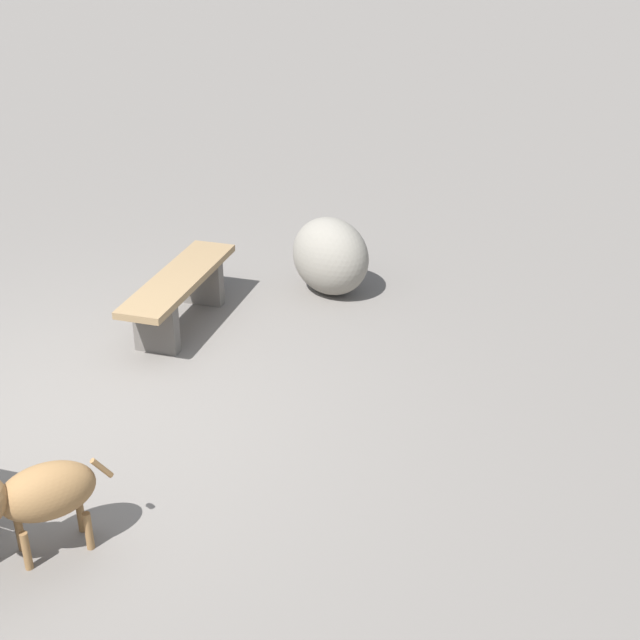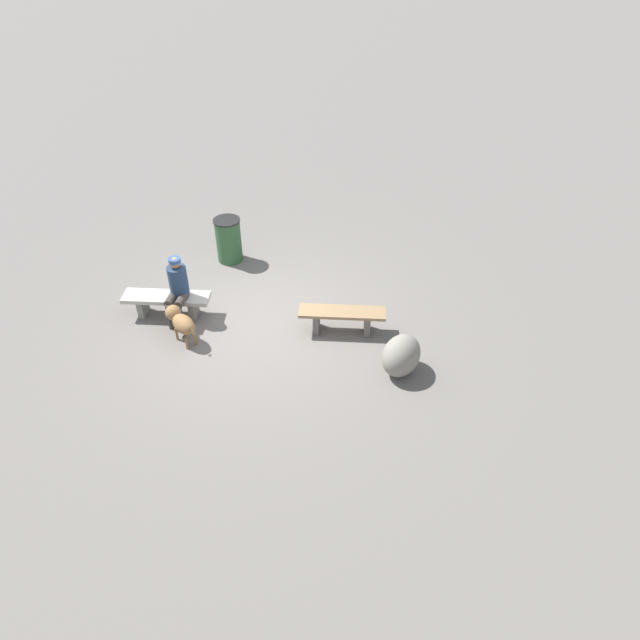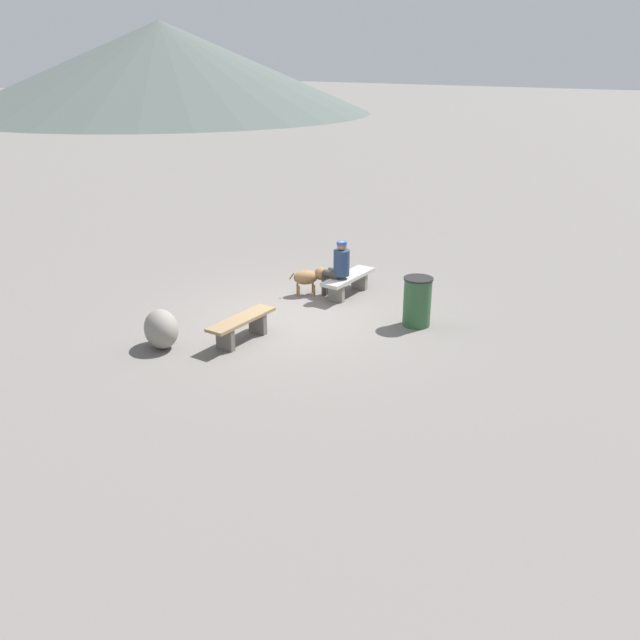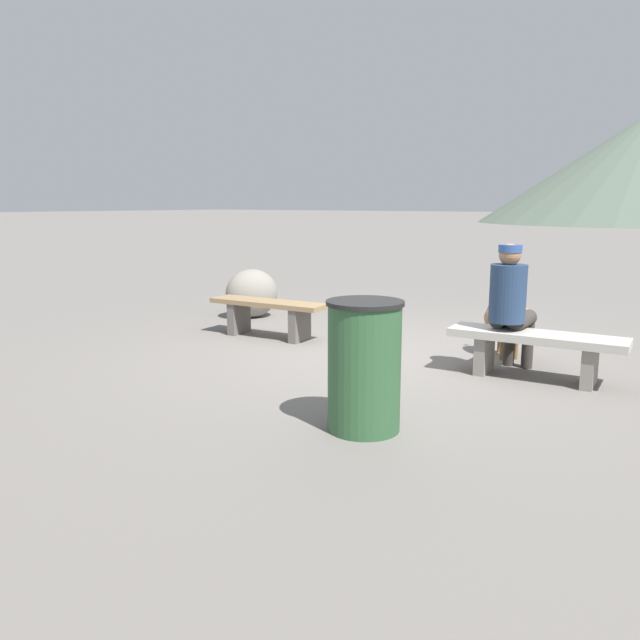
{
  "view_description": "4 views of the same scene",
  "coord_description": "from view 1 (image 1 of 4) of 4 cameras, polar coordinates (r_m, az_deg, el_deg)",
  "views": [
    {
      "loc": [
        4.0,
        3.4,
        3.29
      ],
      "look_at": [
        -1.36,
        1.29,
        0.38
      ],
      "focal_mm": 49.31,
      "sensor_mm": 36.0,
      "label": 1
    },
    {
      "loc": [
        -2.34,
        7.79,
        6.37
      ],
      "look_at": [
        -1.21,
        0.26,
        0.41
      ],
      "focal_mm": 31.95,
      "sensor_mm": 36.0,
      "label": 2
    },
    {
      "loc": [
        -9.25,
        -7.9,
        4.71
      ],
      "look_at": [
        -0.63,
        -1.04,
        0.37
      ],
      "focal_mm": 37.49,
      "sensor_mm": 36.0,
      "label": 3
    },
    {
      "loc": [
        3.28,
        -5.73,
        1.6
      ],
      "look_at": [
        0.04,
        -1.18,
        0.56
      ],
      "focal_mm": 35.42,
      "sensor_mm": 36.0,
      "label": 4
    }
  ],
  "objects": [
    {
      "name": "dog",
      "position": [
        4.93,
        -18.36,
        -10.72
      ],
      "size": [
        0.68,
        0.63,
        0.59
      ],
      "rotation": [
        0.0,
        0.0,
        5.59
      ],
      "color": "olive",
      "rests_on": "ground"
    },
    {
      "name": "bench_left",
      "position": [
        7.17,
        -9.09,
        1.88
      ],
      "size": [
        1.53,
        0.5,
        0.45
      ],
      "rotation": [
        0.0,
        0.0,
        0.09
      ],
      "color": "#605B56",
      "rests_on": "ground"
    },
    {
      "name": "ground",
      "position": [
        6.22,
        -15.94,
        -6.69
      ],
      "size": [
        210.0,
        210.0,
        0.06
      ],
      "primitive_type": "cube",
      "color": "slate"
    },
    {
      "name": "boulder",
      "position": [
        7.67,
        0.68,
        4.17
      ],
      "size": [
        0.84,
        0.93,
        0.68
      ],
      "primitive_type": "ellipsoid",
      "rotation": [
        0.0,
        0.0,
        5.84
      ],
      "color": "gray",
      "rests_on": "ground"
    }
  ]
}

